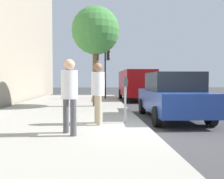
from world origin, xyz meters
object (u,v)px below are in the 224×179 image
Objects in this scene: street_tree at (96,32)px; traffic_signal at (107,65)px; pedestrian_at_meter at (98,88)px; parked_sedan_near at (172,96)px; parked_van_far at (136,83)px; parking_meter at (125,91)px; pedestrian_bystander at (69,90)px.

traffic_signal is (4.67, -0.75, -1.39)m from street_tree.
parked_sedan_near is (1.53, -2.80, -0.37)m from pedestrian_at_meter.
pedestrian_at_meter is at bearing -178.85° from street_tree.
street_tree is at bearing 149.06° from parked_van_far.
parking_meter is 0.76× the size of pedestrian_bystander.
pedestrian_at_meter reaches higher than pedestrian_bystander.
traffic_signal is at bearing 1.18° from parking_meter.
street_tree reaches higher than parked_sedan_near.
pedestrian_bystander is at bearing 128.94° from parked_sedan_near.
pedestrian_at_meter is 10.05m from parked_van_far.
traffic_signal is at bearing 94.38° from parked_van_far.
traffic_signal reaches higher than pedestrian_bystander.
street_tree is 4.93m from traffic_signal.
parked_van_far reaches higher than pedestrian_at_meter.
parking_meter is 0.39× the size of traffic_signal.
street_tree is at bearing 170.86° from traffic_signal.
traffic_signal reaches higher than parking_meter.
parking_meter is 5.58m from street_tree.
pedestrian_bystander is (-1.38, 1.55, 0.09)m from parking_meter.
parking_meter is 9.51m from traffic_signal.
pedestrian_at_meter is 0.42× the size of parked_sedan_near.
pedestrian_bystander is 4.52m from parked_sedan_near.
pedestrian_bystander reaches higher than parking_meter.
street_tree is (6.11, -0.61, 2.71)m from pedestrian_bystander.
parking_meter is at bearing -168.71° from street_tree.
parked_van_far is (8.12, -0.00, 0.36)m from parked_sedan_near.
parking_meter is 9.76m from parked_van_far.
parking_meter is at bearing 126.58° from parked_sedan_near.
parked_sedan_near is 1.24× the size of traffic_signal.
traffic_signal is at bearing 76.75° from pedestrian_at_meter.
parked_sedan_near is 0.85× the size of parked_van_far.
pedestrian_at_meter is at bearing 163.81° from parked_van_far.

